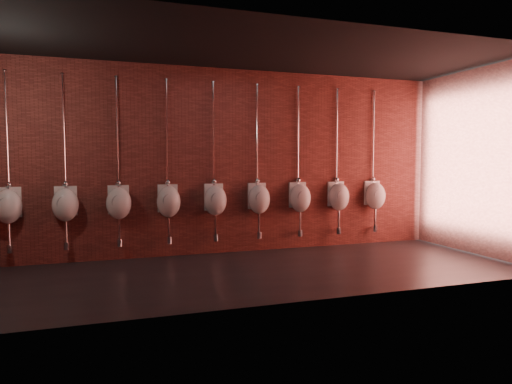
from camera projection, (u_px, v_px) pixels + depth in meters
ground at (241, 273)px, 6.57m from camera, size 8.50×8.50×0.00m
room_shell at (241, 133)px, 6.43m from camera, size 8.54×3.04×3.22m
urinal_0 at (8, 205)px, 6.78m from camera, size 0.41×0.36×2.72m
urinal_1 at (65, 204)px, 7.03m from camera, size 0.41×0.36×2.72m
urinal_2 at (119, 202)px, 7.28m from camera, size 0.41×0.36×2.72m
urinal_3 at (169, 201)px, 7.53m from camera, size 0.41×0.36×2.72m
urinal_4 at (215, 200)px, 7.78m from camera, size 0.41×0.36×2.72m
urinal_5 at (259, 198)px, 8.03m from camera, size 0.41×0.36×2.72m
urinal_6 at (300, 197)px, 8.28m from camera, size 0.41×0.36×2.72m
urinal_7 at (339, 196)px, 8.53m from camera, size 0.41×0.36×2.72m
urinal_8 at (375, 195)px, 8.78m from camera, size 0.41×0.36×2.72m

